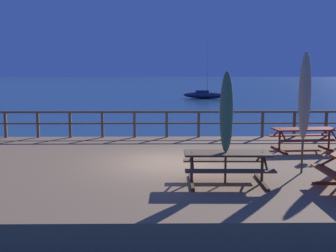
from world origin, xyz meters
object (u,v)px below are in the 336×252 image
picnic_table_mid_right (227,160)px  patio_umbrella_short_mid (226,113)px  sailboat_distant (205,95)px  picnic_table_front_left (305,134)px  patio_umbrella_short_front (305,97)px

picnic_table_mid_right → patio_umbrella_short_mid: (-0.03, 0.01, 1.15)m
patio_umbrella_short_mid → sailboat_distant: 45.51m
picnic_table_mid_right → picnic_table_front_left: bearing=51.1°
sailboat_distant → patio_umbrella_short_front: bearing=-92.6°
patio_umbrella_short_front → sailboat_distant: bearing=87.4°
picnic_table_mid_right → sailboat_distant: bearing=84.7°
patio_umbrella_short_front → picnic_table_mid_right: bearing=-155.3°
picnic_table_front_left → picnic_table_mid_right: same height
sailboat_distant → patio_umbrella_short_mid: bearing=-95.4°
picnic_table_front_left → patio_umbrella_short_front: bearing=-110.4°
picnic_table_mid_right → patio_umbrella_short_front: size_ratio=0.65×
picnic_table_mid_right → patio_umbrella_short_mid: size_ratio=0.77×
picnic_table_front_left → patio_umbrella_short_mid: bearing=-129.3°
patio_umbrella_short_mid → sailboat_distant: bearing=84.6°
patio_umbrella_short_mid → patio_umbrella_short_front: bearing=24.3°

